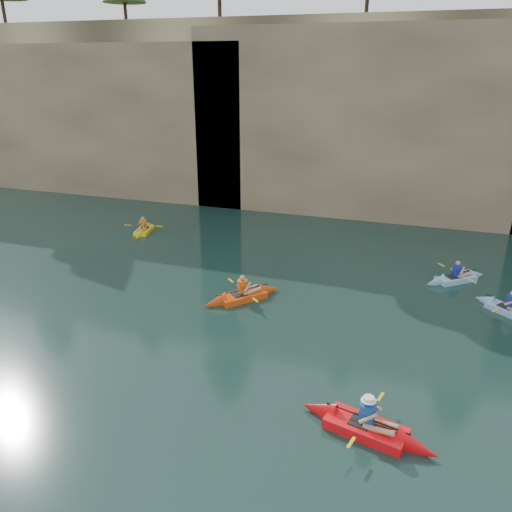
% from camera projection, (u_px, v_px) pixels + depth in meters
% --- Properties ---
extents(ground, '(160.00, 160.00, 0.00)m').
position_uv_depth(ground, '(209.00, 477.00, 11.59)').
color(ground, black).
rests_on(ground, ground).
extents(cliff, '(70.00, 16.00, 12.00)m').
position_uv_depth(cliff, '(372.00, 107.00, 35.94)').
color(cliff, tan).
rests_on(cliff, ground).
extents(cliff_slab_west, '(26.00, 2.40, 10.56)m').
position_uv_depth(cliff_slab_west, '(74.00, 118.00, 35.53)').
color(cliff_slab_west, '#9A835D').
rests_on(cliff_slab_west, ground).
extents(cliff_slab_center, '(24.00, 2.40, 11.40)m').
position_uv_depth(cliff_slab_center, '(392.00, 123.00, 28.92)').
color(cliff_slab_center, '#9A835D').
rests_on(cliff_slab_center, ground).
extents(sea_cave_west, '(4.50, 1.00, 4.00)m').
position_uv_depth(sea_cave_west, '(98.00, 167.00, 35.56)').
color(sea_cave_west, black).
rests_on(sea_cave_west, ground).
extents(sea_cave_center, '(3.50, 1.00, 3.20)m').
position_uv_depth(sea_cave_center, '(288.00, 187.00, 31.59)').
color(sea_cave_center, black).
rests_on(sea_cave_center, ground).
extents(main_kayaker, '(3.80, 2.44, 1.38)m').
position_uv_depth(main_kayaker, '(366.00, 427.00, 12.91)').
color(main_kayaker, red).
rests_on(main_kayaker, ground).
extents(kayaker_orange, '(2.88, 3.04, 1.30)m').
position_uv_depth(kayaker_orange, '(243.00, 296.00, 20.21)').
color(kayaker_orange, '#DD470D').
rests_on(kayaker_orange, ground).
extents(kayaker_ltblue_near, '(2.73, 2.40, 1.16)m').
position_uv_depth(kayaker_ltblue_near, '(509.00, 310.00, 19.09)').
color(kayaker_ltblue_near, '#81AFD8').
rests_on(kayaker_ltblue_near, ground).
extents(kayaker_yellow, '(2.22, 2.85, 1.13)m').
position_uv_depth(kayaker_yellow, '(144.00, 230.00, 28.19)').
color(kayaker_yellow, yellow).
rests_on(kayaker_yellow, ground).
extents(kayaker_ltblue_mid, '(2.88, 2.52, 1.19)m').
position_uv_depth(kayaker_ltblue_mid, '(456.00, 278.00, 21.89)').
color(kayaker_ltblue_mid, '#7CB8D0').
rests_on(kayaker_ltblue_mid, ground).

